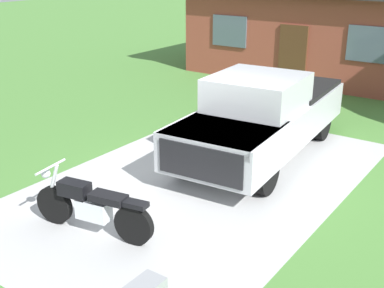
% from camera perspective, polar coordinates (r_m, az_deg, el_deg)
% --- Properties ---
extents(ground_plane, '(80.00, 80.00, 0.00)m').
position_cam_1_polar(ground_plane, '(9.92, 0.87, -4.41)').
color(ground_plane, '#487B35').
extents(driveway_pad, '(5.24, 8.63, 0.01)m').
position_cam_1_polar(driveway_pad, '(9.92, 0.87, -4.40)').
color(driveway_pad, '#ACACAC').
rests_on(driveway_pad, ground).
extents(motorcycle, '(2.20, 0.75, 1.09)m').
position_cam_1_polar(motorcycle, '(8.15, -11.52, -7.05)').
color(motorcycle, black).
rests_on(motorcycle, ground).
extents(pickup_truck, '(2.44, 5.76, 1.90)m').
position_cam_1_polar(pickup_truck, '(11.12, 8.30, 3.45)').
color(pickup_truck, black).
rests_on(pickup_truck, ground).
extents(neighbor_house, '(9.60, 5.60, 3.50)m').
position_cam_1_polar(neighbor_house, '(19.60, 14.78, 12.96)').
color(neighbor_house, brown).
rests_on(neighbor_house, ground).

